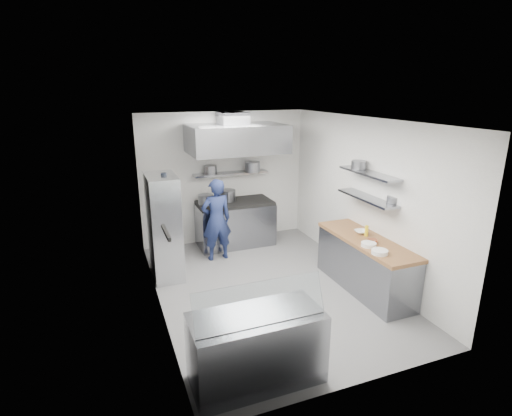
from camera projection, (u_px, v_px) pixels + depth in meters
name	position (u px, v px, depth m)	size (l,w,h in m)	color
floor	(269.00, 288.00, 6.79)	(5.00, 5.00, 0.00)	slate
ceiling	(270.00, 120.00, 5.98)	(5.00, 5.00, 0.00)	silver
wall_back	(224.00, 178.00, 8.62)	(3.60, 0.02, 2.80)	white
wall_front	(363.00, 274.00, 4.16)	(3.60, 0.02, 2.80)	white
wall_left	(155.00, 222.00, 5.77)	(5.00, 0.02, 2.80)	white
wall_right	(364.00, 198.00, 7.01)	(5.00, 0.02, 2.80)	white
gas_range	(235.00, 224.00, 8.57)	(1.60, 0.80, 0.90)	gray
cooktop	(235.00, 203.00, 8.43)	(1.57, 0.78, 0.06)	black
stock_pot_left	(206.00, 199.00, 8.22)	(0.31, 0.31, 0.20)	slate
stock_pot_mid	(228.00, 195.00, 8.44)	(0.32, 0.32, 0.24)	slate
over_range_shelf	(231.00, 173.00, 8.48)	(1.60, 0.30, 0.04)	gray
shelf_pot_a	(210.00, 170.00, 8.28)	(0.27, 0.27, 0.18)	slate
shelf_pot_b	(253.00, 167.00, 8.48)	(0.31, 0.31, 0.22)	slate
extractor_hood	(237.00, 139.00, 7.88)	(1.90, 1.15, 0.55)	gray
hood_duct	(233.00, 118.00, 7.97)	(0.55, 0.55, 0.24)	slate
red_firebox	(166.00, 182.00, 8.13)	(0.22, 0.10, 0.26)	#B62E0E
chef	(216.00, 220.00, 7.73)	(0.59, 0.39, 1.62)	navy
wire_rack	(164.00, 227.00, 6.99)	(0.50, 0.90, 1.85)	silver
rack_bin_a	(165.00, 234.00, 7.03)	(0.15, 0.18, 0.17)	white
rack_bin_b	(161.00, 203.00, 7.11)	(0.13, 0.17, 0.15)	yellow
rack_jar	(164.00, 178.00, 6.73)	(0.10, 0.10, 0.18)	black
knife_strip	(166.00, 232.00, 4.93)	(0.04, 0.55, 0.05)	black
prep_counter_base	(365.00, 266.00, 6.65)	(0.62, 2.00, 0.84)	gray
prep_counter_top	(367.00, 241.00, 6.52)	(0.65, 2.04, 0.06)	#955D3B
plate_stack_a	(380.00, 252.00, 5.92)	(0.24, 0.24, 0.06)	white
plate_stack_b	(369.00, 244.00, 6.20)	(0.23, 0.23, 0.06)	white
copper_pan	(372.00, 241.00, 6.34)	(0.15, 0.15, 0.06)	#C25E36
squeeze_bottle	(366.00, 231.00, 6.61)	(0.06, 0.06, 0.18)	yellow
mixing_bowl	(361.00, 232.00, 6.75)	(0.22, 0.22, 0.05)	white
wall_shelf_lower	(367.00, 198.00, 6.66)	(0.30, 1.30, 0.04)	gray
wall_shelf_upper	(369.00, 173.00, 6.54)	(0.30, 1.30, 0.04)	gray
shelf_pot_c	(393.00, 200.00, 6.30)	(0.21, 0.21, 0.10)	slate
shelf_pot_d	(359.00, 165.00, 6.78)	(0.24, 0.24, 0.14)	slate
display_case	(256.00, 348.00, 4.54)	(1.50, 0.70, 0.85)	gray
display_glass	(261.00, 303.00, 4.25)	(1.47, 0.02, 0.45)	silver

